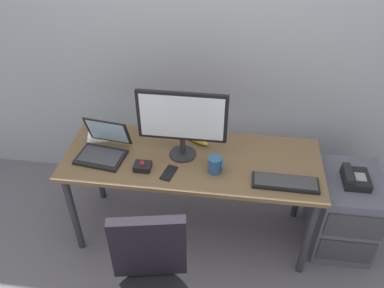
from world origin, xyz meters
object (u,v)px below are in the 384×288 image
at_px(coffee_mug, 215,165).
at_px(cell_phone, 169,173).
at_px(laptop, 103,147).
at_px(monitor_main, 182,120).
at_px(trackball_mouse, 143,166).
at_px(keyboard, 285,183).
at_px(banana, 197,140).
at_px(file_cabinet, 343,211).
at_px(desk_phone, 355,178).
at_px(paper_notepad, 98,133).

distance_m(coffee_mug, cell_phone, 0.30).
bearing_deg(laptop, monitor_main, 6.01).
relative_size(trackball_mouse, coffee_mug, 1.00).
bearing_deg(keyboard, trackball_mouse, 178.31).
bearing_deg(banana, laptop, -161.22).
bearing_deg(banana, monitor_main, -117.44).
height_order(file_cabinet, monitor_main, monitor_main).
xyz_separation_m(desk_phone, coffee_mug, (-0.93, -0.15, 0.15)).
distance_m(keyboard, trackball_mouse, 0.91).
xyz_separation_m(laptop, paper_notepad, (-0.11, 0.21, -0.05)).
xyz_separation_m(file_cabinet, trackball_mouse, (-1.40, -0.21, 0.46)).
xyz_separation_m(coffee_mug, cell_phone, (-0.29, -0.06, -0.05)).
bearing_deg(desk_phone, file_cabinet, 63.22).
bearing_deg(trackball_mouse, paper_notepad, 140.86).
distance_m(laptop, paper_notepad, 0.24).
height_order(laptop, banana, laptop).
bearing_deg(coffee_mug, banana, 117.67).
bearing_deg(cell_phone, file_cabinet, 24.74).
distance_m(keyboard, cell_phone, 0.73).
height_order(laptop, trackball_mouse, laptop).
relative_size(file_cabinet, keyboard, 1.48).
height_order(keyboard, cell_phone, keyboard).
relative_size(coffee_mug, paper_notepad, 0.53).
bearing_deg(trackball_mouse, keyboard, -1.69).
relative_size(paper_notepad, cell_phone, 1.46).
distance_m(keyboard, paper_notepad, 1.36).
distance_m(file_cabinet, keyboard, 0.71).
height_order(desk_phone, paper_notepad, paper_notepad).
relative_size(keyboard, coffee_mug, 3.74).
bearing_deg(cell_phone, laptop, 177.42).
height_order(monitor_main, keyboard, monitor_main).
bearing_deg(laptop, cell_phone, -16.70).
height_order(keyboard, banana, banana).
bearing_deg(cell_phone, keyboard, 13.79).
xyz_separation_m(trackball_mouse, banana, (0.31, 0.33, -0.00)).
xyz_separation_m(laptop, trackball_mouse, (0.30, -0.12, -0.03)).
height_order(trackball_mouse, paper_notepad, trackball_mouse).
bearing_deg(coffee_mug, trackball_mouse, -175.55).
relative_size(laptop, paper_notepad, 1.67).
relative_size(monitor_main, coffee_mug, 5.26).
xyz_separation_m(trackball_mouse, paper_notepad, (-0.41, 0.33, -0.02)).
xyz_separation_m(trackball_mouse, cell_phone, (0.18, -0.02, -0.02)).
xyz_separation_m(file_cabinet, monitor_main, (-1.17, -0.03, 0.72)).
relative_size(keyboard, laptop, 1.19).
bearing_deg(keyboard, paper_notepad, 164.79).
distance_m(keyboard, banana, 0.69).
bearing_deg(trackball_mouse, banana, 46.10).
bearing_deg(banana, paper_notepad, 179.64).
bearing_deg(desk_phone, trackball_mouse, -172.20).
distance_m(desk_phone, coffee_mug, 0.95).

